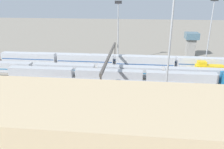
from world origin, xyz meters
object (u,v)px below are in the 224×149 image
at_px(train_on_track_2, 209,69).
at_px(light_mast_1, 171,31).
at_px(train_on_track_4, 140,76).
at_px(train_on_track_7, 2,87).
at_px(train_on_track_1, 145,62).
at_px(light_mast_2, 211,24).
at_px(light_mast_0, 118,24).
at_px(signal_gantry, 109,57).
at_px(train_on_track_0, 117,59).
at_px(train_on_track_6, 113,87).
at_px(control_tower, 191,42).
at_px(train_on_track_3, 96,70).
at_px(maintenance_shed, 140,143).

xyz_separation_m(train_on_track_2, light_mast_1, (19.16, 28.42, 18.03)).
height_order(train_on_track_4, train_on_track_7, train_on_track_7).
bearing_deg(train_on_track_2, light_mast_1, 56.00).
height_order(train_on_track_1, train_on_track_7, same).
distance_m(train_on_track_2, light_mast_2, 19.95).
height_order(light_mast_0, signal_gantry, light_mast_0).
bearing_deg(train_on_track_0, train_on_track_2, 163.92).
distance_m(light_mast_1, light_mast_2, 46.76).
distance_m(train_on_track_1, signal_gantry, 18.53).
distance_m(train_on_track_6, light_mast_0, 35.76).
xyz_separation_m(train_on_track_7, light_mast_2, (-68.22, -37.88, 14.57)).
height_order(train_on_track_6, train_on_track_7, train_on_track_7).
bearing_deg(train_on_track_4, control_tower, -123.47).
relative_size(train_on_track_7, signal_gantry, 1.18).
bearing_deg(light_mast_0, train_on_track_4, 112.57).
height_order(train_on_track_7, control_tower, control_tower).
distance_m(train_on_track_1, control_tower, 31.57).
bearing_deg(train_on_track_2, train_on_track_7, 20.84).
distance_m(train_on_track_3, train_on_track_7, 31.56).
relative_size(train_on_track_0, maintenance_shed, 1.24).
bearing_deg(light_mast_0, train_on_track_7, 50.55).
bearing_deg(train_on_track_1, light_mast_0, -33.86).
relative_size(train_on_track_1, light_mast_1, 3.69).
xyz_separation_m(train_on_track_2, light_mast_0, (34.68, -12.65, 14.38)).
bearing_deg(control_tower, train_on_track_1, 44.33).
relative_size(light_mast_0, signal_gantry, 0.64).
xyz_separation_m(train_on_track_6, control_tower, (-32.51, -46.88, 4.64)).
height_order(train_on_track_0, light_mast_2, light_mast_2).
bearing_deg(maintenance_shed, signal_gantry, -77.44).
xyz_separation_m(train_on_track_3, control_tower, (-40.37, -31.88, 4.65)).
bearing_deg(maintenance_shed, control_tower, -107.62).
bearing_deg(train_on_track_1, signal_gantry, 44.58).
xyz_separation_m(train_on_track_0, light_mast_1, (-15.52, 38.42, 18.18)).
height_order(train_on_track_1, signal_gantry, signal_gantry).
bearing_deg(train_on_track_1, control_tower, -135.67).
height_order(train_on_track_7, light_mast_1, light_mast_1).
distance_m(train_on_track_0, train_on_track_7, 46.75).
height_order(train_on_track_2, maintenance_shed, maintenance_shed).
bearing_deg(light_mast_2, light_mast_1, 62.26).
distance_m(train_on_track_4, control_tower, 44.45).
height_order(train_on_track_3, light_mast_0, light_mast_0).
bearing_deg(train_on_track_2, train_on_track_4, 21.59).
distance_m(train_on_track_7, control_tower, 83.10).
distance_m(train_on_track_7, light_mast_0, 50.71).
distance_m(train_on_track_4, train_on_track_6, 12.88).
xyz_separation_m(train_on_track_0, train_on_track_6, (-1.30, 30.00, 0.01)).
bearing_deg(control_tower, maintenance_shed, 72.38).
relative_size(train_on_track_2, train_on_track_3, 0.10).
bearing_deg(train_on_track_3, train_on_track_2, -173.09).
height_order(train_on_track_4, control_tower, control_tower).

